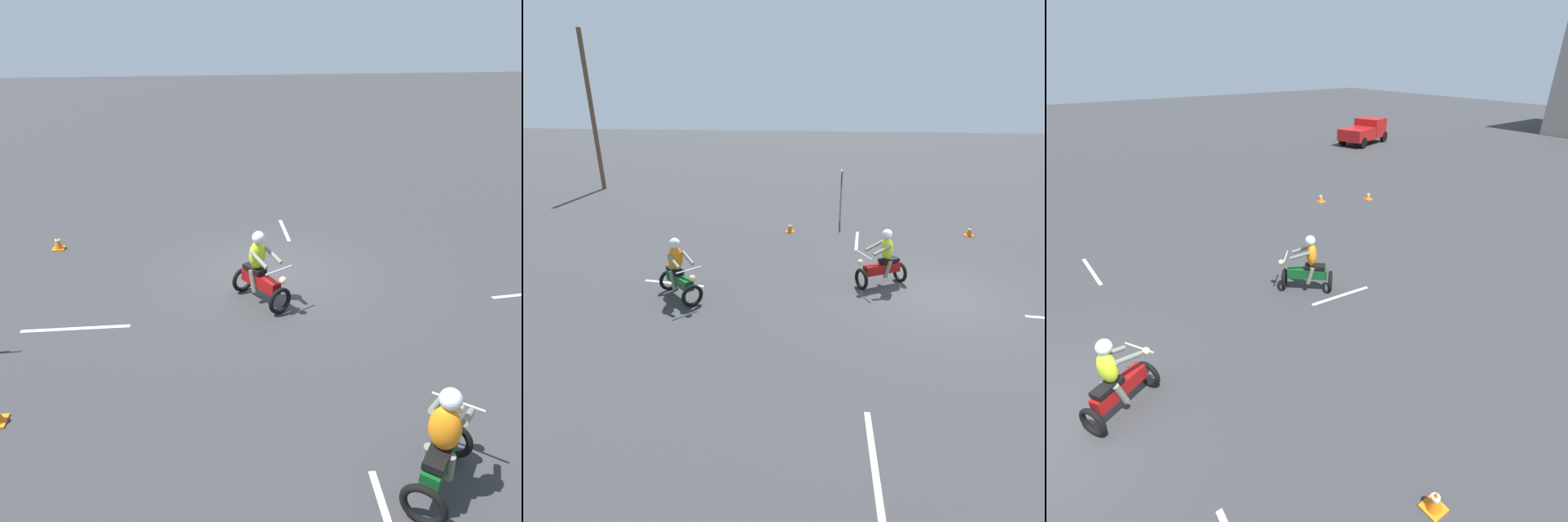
{
  "view_description": "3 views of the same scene",
  "coord_description": "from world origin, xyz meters",
  "views": [
    {
      "loc": [
        1.93,
        11.32,
        5.56
      ],
      "look_at": [
        0.44,
        1.44,
        1.0
      ],
      "focal_mm": 35.0,
      "sensor_mm": 36.0,
      "label": 1
    },
    {
      "loc": [
        -10.41,
        2.7,
        4.96
      ],
      "look_at": [
        -0.34,
        4.12,
        0.9
      ],
      "focal_mm": 28.0,
      "sensor_mm": 36.0,
      "label": 2
    },
    {
      "loc": [
        6.99,
        0.98,
        5.97
      ],
      "look_at": [
        -1.11,
        6.8,
        0.9
      ],
      "focal_mm": 28.0,
      "sensor_mm": 36.0,
      "label": 3
    }
  ],
  "objects": [
    {
      "name": "motorcycle_rider_background",
      "position": [
        -1.09,
        6.82,
        0.73
      ],
      "size": [
        1.38,
        1.45,
        1.66
      ],
      "rotation": [
        0.0,
        0.0,
        2.42
      ],
      "color": "black",
      "rests_on": "ground"
    },
    {
      "name": "lane_stripe_n",
      "position": [
        -0.27,
        7.35,
        0.0
      ],
      "size": [
        0.27,
        1.84,
        0.01
      ],
      "primitive_type": "cube",
      "rotation": [
        0.0,
        0.0,
        3.05
      ],
      "color": "silver",
      "rests_on": "ground"
    },
    {
      "name": "pickup_truck",
      "position": [
        -15.91,
        22.64,
        0.93
      ],
      "size": [
        3.05,
        4.51,
        1.73
      ],
      "rotation": [
        0.0,
        0.0,
        0.3
      ],
      "color": "black",
      "rests_on": "ground"
    },
    {
      "name": "traffic_cone_near_right",
      "position": [
        5.08,
        4.64,
        0.18
      ],
      "size": [
        0.32,
        0.32,
        0.37
      ],
      "color": "orange",
      "rests_on": "ground"
    },
    {
      "name": "traffic_cone_mid_center",
      "position": [
        -7.02,
        11.8,
        0.18
      ],
      "size": [
        0.32,
        0.32,
        0.37
      ],
      "color": "orange",
      "rests_on": "ground"
    },
    {
      "name": "motorcycle_rider_foreground",
      "position": [
        0.46,
        1.41,
        0.73
      ],
      "size": [
        1.23,
        1.51,
        1.66
      ],
      "rotation": [
        0.0,
        0.0,
        0.53
      ],
      "color": "black",
      "rests_on": "ground"
    },
    {
      "name": "traffic_cone_mid_left",
      "position": [
        -6.01,
        13.78,
        0.16
      ],
      "size": [
        0.32,
        0.32,
        0.34
      ],
      "color": "orange",
      "rests_on": "ground"
    },
    {
      "name": "lane_stripe_w",
      "position": [
        -5.86,
        2.01,
        0.0
      ],
      "size": [
        2.12,
        0.2,
        0.01
      ],
      "primitive_type": "cube",
      "rotation": [
        0.0,
        0.0,
        4.76
      ],
      "color": "silver",
      "rests_on": "ground"
    }
  ]
}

